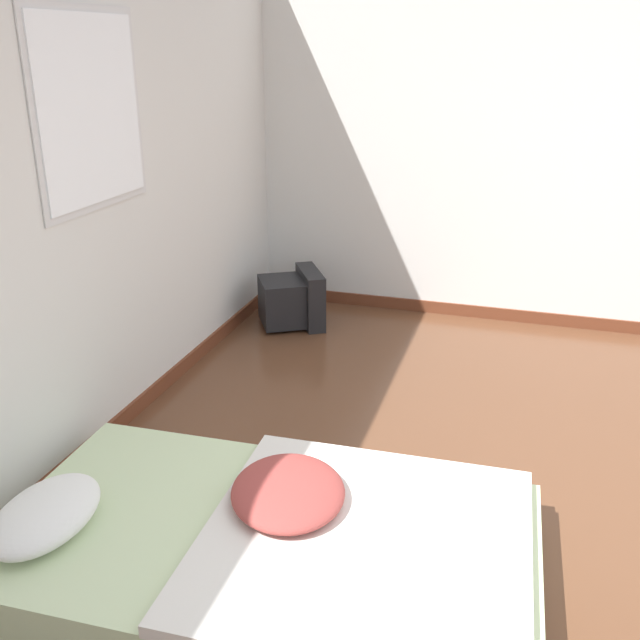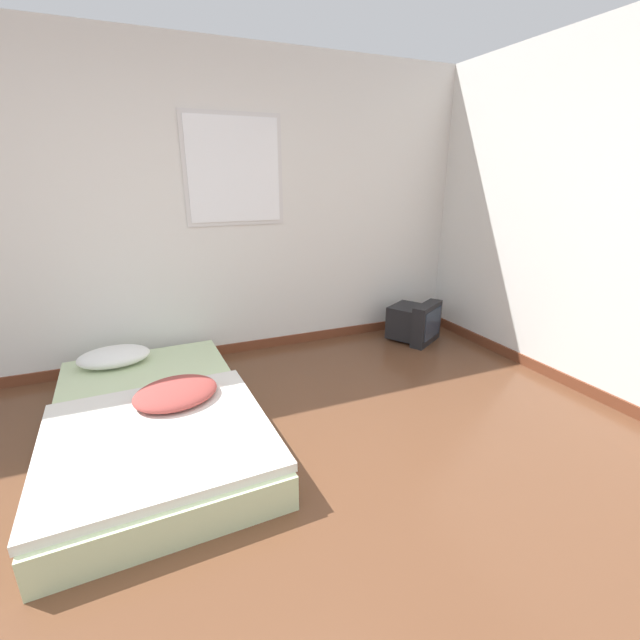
{
  "view_description": "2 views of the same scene",
  "coord_description": "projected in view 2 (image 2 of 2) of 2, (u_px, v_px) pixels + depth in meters",
  "views": [
    {
      "loc": [
        -2.21,
        0.59,
        1.92
      ],
      "look_at": [
        1.24,
        1.65,
        0.51
      ],
      "focal_mm": 40.0,
      "sensor_mm": 36.0,
      "label": 1
    },
    {
      "loc": [
        -0.12,
        -1.17,
        1.58
      ],
      "look_at": [
        1.12,
        1.72,
        0.52
      ],
      "focal_mm": 24.0,
      "sensor_mm": 36.0,
      "label": 2
    }
  ],
  "objects": [
    {
      "name": "mattress_bed",
      "position": [
        154.0,
        417.0,
        2.71
      ],
      "size": [
        1.25,
        2.07,
        0.34
      ],
      "color": "beige",
      "rests_on": "ground_plane"
    },
    {
      "name": "ground_plane",
      "position": [
        224.0,
        630.0,
        1.57
      ],
      "size": [
        20.0,
        20.0,
        0.0
      ],
      "primitive_type": "plane",
      "color": "brown"
    },
    {
      "name": "wall_back",
      "position": [
        149.0,
        215.0,
        3.44
      ],
      "size": [
        8.2,
        0.08,
        2.6
      ],
      "color": "silver",
      "rests_on": "ground_plane"
    },
    {
      "name": "crt_tv",
      "position": [
        415.0,
        322.0,
        4.3
      ],
      "size": [
        0.56,
        0.57,
        0.4
      ],
      "color": "black",
      "rests_on": "ground_plane"
    }
  ]
}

